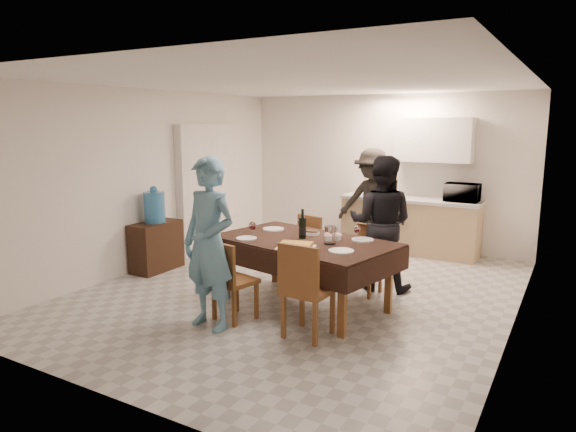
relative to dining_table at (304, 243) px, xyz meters
name	(u,v)px	position (x,y,z in m)	size (l,w,h in m)	color
floor	(300,291)	(-0.28, 0.42, -0.76)	(5.00, 6.00, 0.02)	#B3B3AE
ceiling	(301,82)	(-0.28, 0.42, 1.84)	(5.00, 6.00, 0.02)	white
wall_back	(383,171)	(-0.28, 3.42, 0.54)	(5.00, 0.02, 2.60)	silver
wall_front	(107,237)	(-0.28, -2.58, 0.54)	(5.00, 0.02, 2.60)	silver
wall_left	(152,179)	(-2.78, 0.42, 0.54)	(0.02, 6.00, 2.60)	silver
wall_right	(521,207)	(2.22, 0.42, 0.54)	(0.02, 6.00, 2.60)	silver
stub_partition	(208,188)	(-2.70, 1.62, 0.29)	(0.15, 1.40, 2.10)	white
kitchen_base_cabinet	(409,227)	(0.32, 3.10, -0.33)	(2.20, 0.60, 0.86)	tan
kitchen_worktop	(411,199)	(0.32, 3.10, 0.13)	(2.24, 0.64, 0.05)	beige
upper_cabinet	(434,140)	(0.62, 3.24, 1.09)	(1.20, 0.34, 0.70)	white
dining_table	(304,243)	(0.00, 0.00, 0.00)	(2.24, 1.58, 0.80)	black
chair_near_left	(230,273)	(-0.45, -0.83, -0.22)	(0.48, 0.49, 0.48)	brown
chair_near_right	(304,281)	(0.45, -0.84, -0.16)	(0.46, 0.46, 0.53)	brown
chair_far_left	(298,244)	(-0.45, 0.67, -0.21)	(0.48, 0.49, 0.48)	brown
chair_far_right	(362,255)	(0.45, 0.67, -0.24)	(0.42, 0.42, 0.46)	brown
console	(156,246)	(-2.56, 0.23, -0.40)	(0.38, 0.77, 0.71)	black
water_jug	(154,207)	(-2.56, 0.23, 0.17)	(0.30, 0.30, 0.44)	teal
wine_bottle	(302,224)	(-0.05, 0.05, 0.21)	(0.09, 0.09, 0.35)	black
water_pitcher	(330,235)	(0.35, -0.05, 0.14)	(0.13, 0.13, 0.20)	white
savoury_tart	(296,245)	(0.10, -0.38, 0.06)	(0.41, 0.30, 0.05)	gold
salad_bowl	(334,237)	(0.30, 0.18, 0.07)	(0.16, 0.16, 0.06)	white
mushroom_dish	(311,233)	(-0.05, 0.28, 0.05)	(0.19, 0.19, 0.03)	white
wine_glass_a	(252,230)	(-0.55, -0.25, 0.14)	(0.09, 0.09, 0.20)	white
wine_glass_b	(357,233)	(0.55, 0.25, 0.13)	(0.08, 0.08, 0.18)	white
wine_glass_c	(301,225)	(-0.20, 0.30, 0.13)	(0.09, 0.09, 0.20)	white
plate_near_left	(246,238)	(-0.60, -0.30, 0.04)	(0.24, 0.24, 0.01)	white
plate_near_right	(341,251)	(0.60, -0.30, 0.04)	(0.27, 0.27, 0.02)	white
plate_far_left	(273,229)	(-0.60, 0.30, 0.04)	(0.27, 0.27, 0.02)	white
plate_far_right	(363,240)	(0.60, 0.30, 0.04)	(0.26, 0.26, 0.01)	white
microwave	(462,193)	(1.13, 3.10, 0.29)	(0.51, 0.35, 0.28)	white
person_near	(209,244)	(-0.55, -1.05, 0.14)	(0.66, 0.43, 1.80)	#598BA6
person_far	(381,223)	(0.55, 1.05, 0.10)	(0.84, 0.65, 1.73)	black
person_kitchen	(372,202)	(-0.18, 2.65, 0.10)	(1.11, 0.64, 1.72)	black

